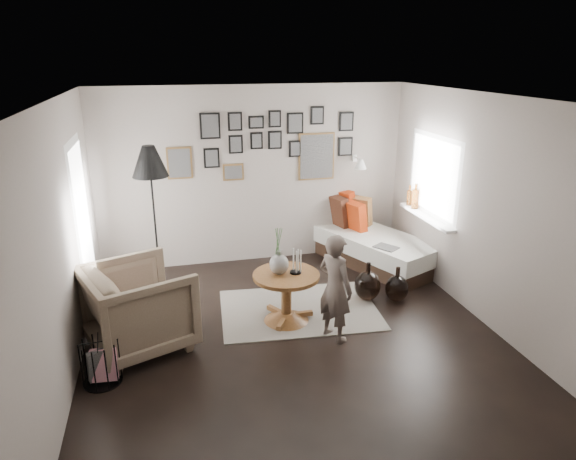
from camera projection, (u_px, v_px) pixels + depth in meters
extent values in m
plane|color=black|center=(294.00, 338.00, 5.72)|extent=(4.80, 4.80, 0.00)
plane|color=gray|center=(254.00, 176.00, 7.50)|extent=(4.50, 0.00, 4.50)
plane|color=gray|center=(395.00, 352.00, 3.10)|extent=(4.50, 0.00, 4.50)
plane|color=gray|center=(62.00, 246.00, 4.79)|extent=(0.00, 4.80, 4.80)
plane|color=gray|center=(487.00, 212.00, 5.81)|extent=(0.00, 4.80, 4.80)
plane|color=white|center=(295.00, 98.00, 4.87)|extent=(4.80, 4.80, 0.00)
plane|color=white|center=(84.00, 230.00, 5.98)|extent=(0.00, 2.14, 2.14)
plane|color=white|center=(84.00, 230.00, 5.98)|extent=(0.00, 1.88, 1.88)
plane|color=white|center=(84.00, 230.00, 5.98)|extent=(0.00, 1.93, 1.93)
plane|color=white|center=(434.00, 176.00, 6.86)|extent=(0.00, 1.30, 1.30)
plane|color=white|center=(434.00, 176.00, 6.86)|extent=(0.00, 1.14, 1.14)
cube|color=white|center=(426.00, 217.00, 7.03)|extent=(0.15, 1.32, 0.04)
cylinder|color=#8C4C14|center=(415.00, 199.00, 7.30)|extent=(0.10, 0.10, 0.28)
cylinder|color=#8C4C14|center=(410.00, 198.00, 7.46)|extent=(0.08, 0.08, 0.22)
cube|color=brown|center=(180.00, 163.00, 7.17)|extent=(0.35, 0.03, 0.45)
cube|color=black|center=(180.00, 163.00, 7.15)|extent=(0.30, 0.01, 0.40)
cube|color=black|center=(210.00, 126.00, 7.11)|extent=(0.28, 0.03, 0.36)
cube|color=black|center=(210.00, 126.00, 7.09)|extent=(0.23, 0.01, 0.31)
cube|color=black|center=(212.00, 158.00, 7.25)|extent=(0.22, 0.03, 0.28)
cube|color=black|center=(212.00, 158.00, 7.24)|extent=(0.17, 0.01, 0.23)
cube|color=black|center=(235.00, 121.00, 7.17)|extent=(0.20, 0.03, 0.26)
cube|color=black|center=(235.00, 122.00, 7.15)|extent=(0.15, 0.01, 0.21)
cube|color=black|center=(236.00, 144.00, 7.27)|extent=(0.20, 0.03, 0.26)
cube|color=black|center=(236.00, 145.00, 7.26)|extent=(0.15, 0.01, 0.21)
cube|color=black|center=(256.00, 122.00, 7.24)|extent=(0.22, 0.03, 0.18)
cube|color=black|center=(256.00, 122.00, 7.23)|extent=(0.17, 0.01, 0.13)
cube|color=black|center=(257.00, 141.00, 7.33)|extent=(0.18, 0.03, 0.24)
cube|color=black|center=(257.00, 141.00, 7.31)|extent=(0.13, 0.01, 0.19)
cube|color=black|center=(275.00, 119.00, 7.29)|extent=(0.18, 0.03, 0.24)
cube|color=black|center=(275.00, 119.00, 7.27)|extent=(0.13, 0.01, 0.19)
cube|color=black|center=(275.00, 140.00, 7.39)|extent=(0.20, 0.03, 0.26)
cube|color=black|center=(275.00, 140.00, 7.37)|extent=(0.15, 0.01, 0.21)
cube|color=black|center=(295.00, 123.00, 7.38)|extent=(0.24, 0.03, 0.30)
cube|color=black|center=(295.00, 123.00, 7.37)|extent=(0.19, 0.01, 0.25)
cube|color=black|center=(295.00, 149.00, 7.50)|extent=(0.18, 0.03, 0.24)
cube|color=black|center=(295.00, 149.00, 7.49)|extent=(0.13, 0.01, 0.19)
cube|color=brown|center=(316.00, 157.00, 7.62)|extent=(0.55, 0.03, 0.70)
cube|color=black|center=(317.00, 157.00, 7.60)|extent=(0.50, 0.01, 0.65)
cube|color=black|center=(317.00, 115.00, 7.42)|extent=(0.20, 0.03, 0.26)
cube|color=black|center=(318.00, 116.00, 7.41)|extent=(0.15, 0.01, 0.21)
cube|color=black|center=(346.00, 122.00, 7.56)|extent=(0.22, 0.03, 0.28)
cube|color=black|center=(347.00, 122.00, 7.54)|extent=(0.17, 0.01, 0.23)
cube|color=black|center=(345.00, 147.00, 7.68)|extent=(0.22, 0.03, 0.28)
cube|color=black|center=(346.00, 147.00, 7.66)|extent=(0.17, 0.01, 0.23)
cube|color=brown|center=(233.00, 172.00, 7.39)|extent=(0.30, 0.03, 0.24)
cube|color=black|center=(233.00, 172.00, 7.38)|extent=(0.25, 0.01, 0.19)
cube|color=white|center=(355.00, 158.00, 7.76)|extent=(0.06, 0.04, 0.10)
cylinder|color=white|center=(358.00, 158.00, 7.64)|extent=(0.02, 0.24, 0.02)
cone|color=white|center=(361.00, 164.00, 7.54)|extent=(0.18, 0.18, 0.14)
cube|color=beige|center=(299.00, 310.00, 6.33)|extent=(2.01, 1.49, 0.01)
cone|color=brown|center=(286.00, 317.00, 6.06)|extent=(0.57, 0.57, 0.11)
cylinder|color=brown|center=(286.00, 297.00, 5.98)|extent=(0.12, 0.12, 0.44)
cylinder|color=brown|center=(286.00, 276.00, 5.89)|extent=(0.77, 0.77, 0.04)
ellipsoid|color=black|center=(279.00, 264.00, 5.84)|extent=(0.22, 0.22, 0.24)
cylinder|color=black|center=(279.00, 252.00, 5.80)|extent=(0.07, 0.07, 0.04)
cylinder|color=black|center=(296.00, 272.00, 5.90)|extent=(0.13, 0.13, 0.02)
cube|color=black|center=(373.00, 256.00, 7.71)|extent=(1.53, 2.11, 0.23)
cube|color=beige|center=(373.00, 242.00, 7.63)|extent=(1.61, 2.19, 0.25)
cube|color=#A72709|center=(356.00, 203.00, 8.25)|extent=(0.50, 0.61, 0.57)
cube|color=#3A1C12|center=(350.00, 208.00, 8.13)|extent=(0.37, 0.56, 0.51)
cube|color=brown|center=(370.00, 210.00, 8.04)|extent=(0.49, 0.52, 0.49)
cube|color=#A72709|center=(361.00, 214.00, 7.87)|extent=(0.36, 0.52, 0.47)
cube|color=black|center=(386.00, 247.00, 7.07)|extent=(0.36, 0.38, 0.02)
imported|color=#6F5E4A|center=(139.00, 307.00, 5.42)|extent=(1.31, 1.30, 0.93)
cube|color=silver|center=(142.00, 303.00, 5.46)|extent=(0.54, 0.55, 0.19)
cylinder|color=black|center=(161.00, 288.00, 6.90)|extent=(0.30, 0.30, 0.03)
cylinder|color=black|center=(155.00, 228.00, 6.62)|extent=(0.03, 0.03, 1.72)
cone|color=black|center=(149.00, 161.00, 6.34)|extent=(0.45, 0.45, 0.39)
cube|color=black|center=(101.00, 364.00, 4.89)|extent=(0.26, 0.19, 0.33)
cube|color=silver|center=(104.00, 365.00, 4.88)|extent=(0.25, 0.11, 0.33)
ellipsoid|color=black|center=(367.00, 286.00, 6.55)|extent=(0.34, 0.34, 0.39)
cylinder|color=black|center=(368.00, 267.00, 6.47)|extent=(0.06, 0.06, 0.12)
ellipsoid|color=black|center=(397.00, 288.00, 6.53)|extent=(0.30, 0.30, 0.34)
cylinder|color=black|center=(398.00, 272.00, 6.45)|extent=(0.06, 0.06, 0.12)
imported|color=#5E514A|center=(335.00, 288.00, 5.53)|extent=(0.47, 0.53, 1.22)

